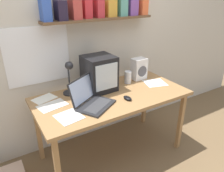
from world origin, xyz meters
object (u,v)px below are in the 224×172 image
(laptop, at_px, (90,99))
(juice_glass, at_px, (128,78))
(crt_monitor, at_px, (99,73))
(loose_paper_near_laptop, at_px, (44,99))
(space_heater, at_px, (139,69))
(printed_handout, at_px, (69,117))
(loose_paper_near_monitor, at_px, (52,105))
(open_notebook, at_px, (155,83))
(computer_mouse, at_px, (127,98))
(corner_desk, at_px, (112,100))
(desk_lamp, at_px, (69,76))

(laptop, bearing_deg, juice_glass, -8.46)
(crt_monitor, relative_size, loose_paper_near_laptop, 1.45)
(space_heater, bearing_deg, printed_handout, -162.36)
(loose_paper_near_monitor, distance_m, open_notebook, 1.19)
(laptop, xyz_separation_m, open_notebook, (0.88, 0.08, -0.06))
(computer_mouse, xyz_separation_m, open_notebook, (0.51, 0.17, -0.01))
(loose_paper_near_monitor, bearing_deg, juice_glass, 4.89)
(crt_monitor, bearing_deg, juice_glass, -3.46)
(computer_mouse, distance_m, loose_paper_near_monitor, 0.73)
(corner_desk, height_order, open_notebook, open_notebook)
(laptop, bearing_deg, loose_paper_near_monitor, 120.25)
(open_notebook, bearing_deg, desk_lamp, 166.43)
(space_heater, height_order, printed_handout, space_heater)
(computer_mouse, bearing_deg, corner_desk, 114.27)
(crt_monitor, distance_m, open_notebook, 0.69)
(computer_mouse, height_order, printed_handout, computer_mouse)
(space_heater, bearing_deg, open_notebook, -70.91)
(crt_monitor, relative_size, loose_paper_near_monitor, 1.29)
(corner_desk, relative_size, laptop, 3.46)
(loose_paper_near_laptop, xyz_separation_m, open_notebook, (1.22, -0.28, 0.00))
(desk_lamp, height_order, loose_paper_near_laptop, desk_lamp)
(crt_monitor, xyz_separation_m, laptop, (-0.24, -0.26, -0.12))
(laptop, height_order, desk_lamp, desk_lamp)
(corner_desk, relative_size, printed_handout, 6.44)
(juice_glass, bearing_deg, corner_desk, -151.59)
(corner_desk, bearing_deg, space_heater, 22.62)
(crt_monitor, xyz_separation_m, computer_mouse, (0.12, -0.35, -0.17))
(computer_mouse, relative_size, printed_handout, 0.45)
(corner_desk, relative_size, open_notebook, 5.58)
(loose_paper_near_laptop, height_order, loose_paper_near_monitor, same)
(juice_glass, distance_m, open_notebook, 0.33)
(open_notebook, bearing_deg, crt_monitor, 163.88)
(juice_glass, xyz_separation_m, computer_mouse, (-0.24, -0.34, -0.05))
(loose_paper_near_laptop, bearing_deg, laptop, -45.82)
(juice_glass, bearing_deg, open_notebook, -33.06)
(computer_mouse, bearing_deg, printed_handout, -179.74)
(corner_desk, distance_m, loose_paper_near_monitor, 0.61)
(crt_monitor, xyz_separation_m, printed_handout, (-0.49, -0.36, -0.19))
(corner_desk, bearing_deg, loose_paper_near_laptop, 156.47)
(crt_monitor, height_order, juice_glass, crt_monitor)
(space_heater, bearing_deg, crt_monitor, -179.62)
(loose_paper_near_laptop, bearing_deg, loose_paper_near_monitor, -81.17)
(desk_lamp, xyz_separation_m, open_notebook, (0.95, -0.23, -0.20))
(desk_lamp, distance_m, loose_paper_near_monitor, 0.34)
(juice_glass, height_order, open_notebook, juice_glass)
(laptop, height_order, loose_paper_near_laptop, laptop)
(juice_glass, xyz_separation_m, loose_paper_near_laptop, (-0.95, 0.10, -0.06))
(space_heater, relative_size, open_notebook, 0.90)
(laptop, bearing_deg, printed_handout, 169.74)
(laptop, bearing_deg, corner_desk, -15.72)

